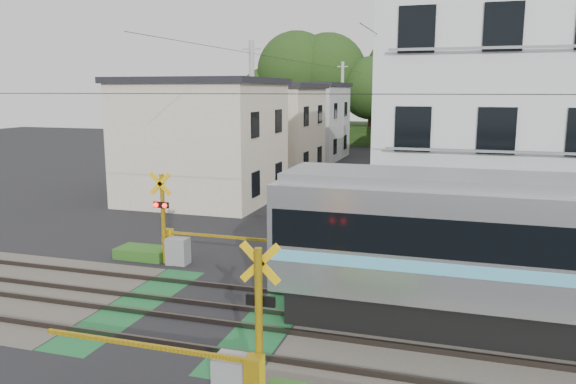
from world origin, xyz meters
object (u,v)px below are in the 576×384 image
(crossing_signal_far, at_px, (176,243))
(crossing_signal_near, at_px, (237,368))
(apartment_block, at_px, (528,119))
(pedestrian, at_px, (397,150))

(crossing_signal_far, bearing_deg, crossing_signal_near, -54.71)
(apartment_block, distance_m, pedestrian, 25.99)
(crossing_signal_near, bearing_deg, crossing_signal_far, 125.29)
(crossing_signal_near, relative_size, apartment_block, 0.46)
(apartment_block, bearing_deg, crossing_signal_near, -114.22)
(apartment_block, height_order, pedestrian, apartment_block)
(crossing_signal_near, height_order, pedestrian, crossing_signal_near)
(apartment_block, bearing_deg, pedestrian, 106.34)
(crossing_signal_near, distance_m, apartment_block, 14.95)
(apartment_block, xyz_separation_m, pedestrian, (-7.23, 24.67, -3.83))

